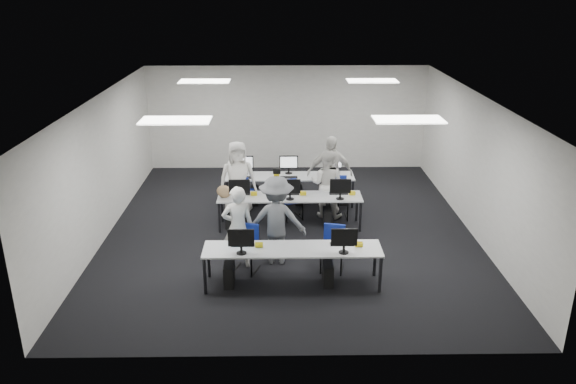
{
  "coord_description": "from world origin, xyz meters",
  "views": [
    {
      "loc": [
        -0.22,
        -11.44,
        5.22
      ],
      "look_at": [
        -0.05,
        -0.25,
        1.0
      ],
      "focal_mm": 35.0,
      "sensor_mm": 36.0,
      "label": 1
    }
  ],
  "objects_px": {
    "chair_6": "(294,201)",
    "chair_1": "(333,256)",
    "chair_0": "(246,257)",
    "chair_4": "(337,205)",
    "photographer": "(277,220)",
    "desk_mid": "(290,198)",
    "student_3": "(330,174)",
    "chair_2": "(240,206)",
    "student_1": "(327,184)",
    "chair_3": "(291,207)",
    "chair_7": "(330,199)",
    "desk_front": "(292,251)",
    "chair_5": "(243,199)",
    "student_2": "(238,179)",
    "student_0": "(238,227)"
  },
  "relations": [
    {
      "from": "student_2",
      "to": "student_3",
      "type": "height_order",
      "value": "student_3"
    },
    {
      "from": "chair_5",
      "to": "chair_6",
      "type": "distance_m",
      "value": 1.23
    },
    {
      "from": "chair_0",
      "to": "student_2",
      "type": "distance_m",
      "value": 2.84
    },
    {
      "from": "chair_2",
      "to": "photographer",
      "type": "relative_size",
      "value": 0.49
    },
    {
      "from": "desk_mid",
      "to": "student_3",
      "type": "relative_size",
      "value": 1.73
    },
    {
      "from": "chair_1",
      "to": "chair_5",
      "type": "height_order",
      "value": "chair_5"
    },
    {
      "from": "chair_2",
      "to": "chair_3",
      "type": "relative_size",
      "value": 0.97
    },
    {
      "from": "chair_2",
      "to": "chair_7",
      "type": "xyz_separation_m",
      "value": [
        2.16,
        0.37,
        0.02
      ]
    },
    {
      "from": "desk_mid",
      "to": "student_2",
      "type": "xyz_separation_m",
      "value": [
        -1.2,
        0.71,
        0.21
      ]
    },
    {
      "from": "student_1",
      "to": "student_2",
      "type": "distance_m",
      "value": 2.07
    },
    {
      "from": "chair_2",
      "to": "student_2",
      "type": "relative_size",
      "value": 0.49
    },
    {
      "from": "chair_6",
      "to": "photographer",
      "type": "bearing_deg",
      "value": -86.61
    },
    {
      "from": "chair_6",
      "to": "chair_3",
      "type": "bearing_deg",
      "value": -87.94
    },
    {
      "from": "chair_1",
      "to": "chair_2",
      "type": "xyz_separation_m",
      "value": [
        -1.95,
        2.59,
        -0.0
      ]
    },
    {
      "from": "desk_front",
      "to": "chair_5",
      "type": "relative_size",
      "value": 3.46
    },
    {
      "from": "chair_4",
      "to": "photographer",
      "type": "relative_size",
      "value": 0.54
    },
    {
      "from": "chair_5",
      "to": "photographer",
      "type": "distance_m",
      "value": 2.84
    },
    {
      "from": "chair_0",
      "to": "student_3",
      "type": "bearing_deg",
      "value": 75.74
    },
    {
      "from": "chair_4",
      "to": "student_0",
      "type": "bearing_deg",
      "value": -133.05
    },
    {
      "from": "student_2",
      "to": "student_3",
      "type": "xyz_separation_m",
      "value": [
        2.17,
        0.24,
        0.03
      ]
    },
    {
      "from": "desk_front",
      "to": "chair_7",
      "type": "xyz_separation_m",
      "value": [
        1.0,
        3.52,
        -0.39
      ]
    },
    {
      "from": "chair_5",
      "to": "student_1",
      "type": "xyz_separation_m",
      "value": [
        1.99,
        -0.34,
        0.51
      ]
    },
    {
      "from": "desk_mid",
      "to": "chair_7",
      "type": "bearing_deg",
      "value": 42.79
    },
    {
      "from": "chair_1",
      "to": "chair_3",
      "type": "bearing_deg",
      "value": 119.44
    },
    {
      "from": "chair_7",
      "to": "photographer",
      "type": "height_order",
      "value": "photographer"
    },
    {
      "from": "chair_3",
      "to": "chair_4",
      "type": "bearing_deg",
      "value": -20.25
    },
    {
      "from": "chair_2",
      "to": "student_1",
      "type": "bearing_deg",
      "value": 6.73
    },
    {
      "from": "chair_4",
      "to": "photographer",
      "type": "bearing_deg",
      "value": -123.67
    },
    {
      "from": "chair_2",
      "to": "photographer",
      "type": "height_order",
      "value": "photographer"
    },
    {
      "from": "chair_6",
      "to": "chair_1",
      "type": "bearing_deg",
      "value": -65.03
    },
    {
      "from": "desk_mid",
      "to": "chair_0",
      "type": "bearing_deg",
      "value": -113.26
    },
    {
      "from": "chair_0",
      "to": "chair_7",
      "type": "relative_size",
      "value": 0.98
    },
    {
      "from": "chair_6",
      "to": "student_1",
      "type": "xyz_separation_m",
      "value": [
        0.76,
        -0.29,
        0.55
      ]
    },
    {
      "from": "student_0",
      "to": "student_1",
      "type": "bearing_deg",
      "value": -137.5
    },
    {
      "from": "chair_2",
      "to": "student_1",
      "type": "relative_size",
      "value": 0.54
    },
    {
      "from": "desk_front",
      "to": "student_2",
      "type": "bearing_deg",
      "value": 109.92
    },
    {
      "from": "desk_front",
      "to": "chair_0",
      "type": "bearing_deg",
      "value": 147.8
    },
    {
      "from": "desk_mid",
      "to": "chair_6",
      "type": "relative_size",
      "value": 3.9
    },
    {
      "from": "chair_0",
      "to": "student_2",
      "type": "relative_size",
      "value": 0.5
    },
    {
      "from": "chair_5",
      "to": "student_1",
      "type": "relative_size",
      "value": 0.57
    },
    {
      "from": "student_1",
      "to": "student_3",
      "type": "xyz_separation_m",
      "value": [
        0.1,
        0.34,
        0.12
      ]
    },
    {
      "from": "chair_4",
      "to": "student_3",
      "type": "distance_m",
      "value": 0.77
    },
    {
      "from": "desk_mid",
      "to": "student_2",
      "type": "relative_size",
      "value": 1.79
    },
    {
      "from": "chair_0",
      "to": "chair_7",
      "type": "bearing_deg",
      "value": 75.11
    },
    {
      "from": "chair_5",
      "to": "photographer",
      "type": "relative_size",
      "value": 0.52
    },
    {
      "from": "desk_front",
      "to": "student_2",
      "type": "height_order",
      "value": "student_2"
    },
    {
      "from": "chair_0",
      "to": "chair_6",
      "type": "relative_size",
      "value": 1.1
    },
    {
      "from": "chair_3",
      "to": "chair_7",
      "type": "height_order",
      "value": "chair_7"
    },
    {
      "from": "desk_mid",
      "to": "chair_3",
      "type": "height_order",
      "value": "chair_3"
    },
    {
      "from": "chair_3",
      "to": "student_3",
      "type": "height_order",
      "value": "student_3"
    }
  ]
}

